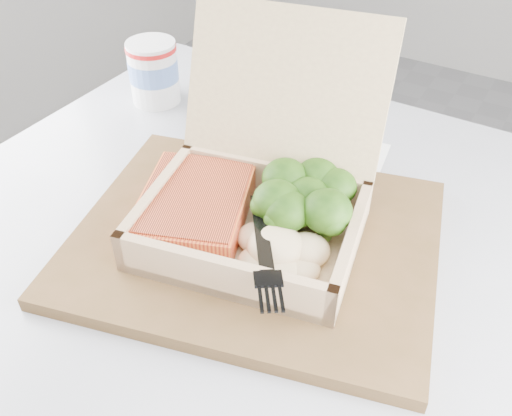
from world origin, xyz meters
The scene contains 9 objects.
cafe_table centered at (-0.65, -0.03, 0.52)m, with size 0.73×0.73×0.70m.
serving_tray centered at (-0.63, -0.03, 0.71)m, with size 0.36×0.29×0.02m, color brown.
takeout_container centered at (-0.64, 0.00, 0.77)m, with size 0.25×0.27×0.19m.
salmon_fillet centered at (-0.69, -0.05, 0.74)m, with size 0.11×0.14×0.03m, color orange.
broccoli_pile centered at (-0.60, 0.01, 0.75)m, with size 0.12×0.12×0.04m, color #376817, non-canonical shape.
mashed_potatoes centered at (-0.59, -0.06, 0.74)m, with size 0.09×0.08×0.03m, color #FADBA2.
plastic_fork centered at (-0.62, -0.04, 0.75)m, with size 0.12×0.15×0.02m.
paper_cup centered at (-0.91, 0.16, 0.75)m, with size 0.07×0.07×0.09m.
receipt centered at (-0.61, 0.15, 0.70)m, with size 0.08×0.14×0.00m, color white.
Camera 1 is at (-0.41, -0.40, 1.11)m, focal length 40.00 mm.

